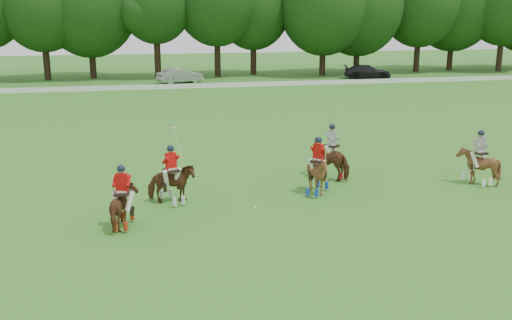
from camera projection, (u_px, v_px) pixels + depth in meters
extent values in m
plane|color=#296E1F|center=(250.00, 239.00, 17.38)|extent=(180.00, 180.00, 0.00)
cylinder|color=black|center=(46.00, 58.00, 60.20)|extent=(0.70, 0.70, 4.64)
ellipsoid|color=black|center=(41.00, 3.00, 58.82)|extent=(8.80, 8.80, 10.13)
cylinder|color=black|center=(92.00, 58.00, 62.20)|extent=(0.70, 0.70, 4.31)
ellipsoid|color=black|center=(88.00, 0.00, 60.69)|extent=(10.67, 10.67, 12.27)
cylinder|color=black|center=(157.00, 54.00, 62.13)|extent=(0.70, 0.70, 5.24)
ellipsoid|color=black|center=(155.00, 0.00, 60.75)|extent=(8.06, 8.06, 9.26)
cylinder|color=black|center=(217.00, 53.00, 63.79)|extent=(0.70, 0.70, 5.19)
cylinder|color=black|center=(253.00, 55.00, 66.12)|extent=(0.70, 0.70, 4.48)
ellipsoid|color=black|center=(253.00, 6.00, 64.78)|extent=(8.60, 8.60, 9.89)
cylinder|color=black|center=(322.00, 57.00, 65.10)|extent=(0.70, 0.70, 4.21)
ellipsoid|color=black|center=(324.00, 3.00, 63.65)|extent=(10.11, 10.11, 11.63)
cylinder|color=black|center=(357.00, 56.00, 67.39)|extent=(0.70, 0.70, 4.07)
ellipsoid|color=black|center=(359.00, 4.00, 65.93)|extent=(10.46, 10.46, 12.03)
cylinder|color=black|center=(417.00, 52.00, 69.19)|extent=(0.70, 0.70, 4.79)
ellipsoid|color=black|center=(420.00, 1.00, 67.73)|extent=(9.47, 9.47, 10.89)
cylinder|color=black|center=(450.00, 52.00, 71.85)|extent=(0.70, 0.70, 4.44)
ellipsoid|color=black|center=(455.00, 0.00, 70.31)|extent=(10.84, 10.84, 12.47)
cylinder|color=black|center=(500.00, 51.00, 69.82)|extent=(0.70, 0.70, 4.86)
ellipsoid|color=black|center=(505.00, 2.00, 68.40)|extent=(8.94, 8.94, 10.28)
cube|color=white|center=(165.00, 87.00, 53.27)|extent=(120.00, 0.10, 0.44)
imported|color=#97989C|center=(180.00, 76.00, 57.79)|extent=(4.88, 3.07, 1.52)
imported|color=black|center=(367.00, 72.00, 62.13)|extent=(5.44, 3.31, 1.47)
imported|color=#513015|center=(123.00, 208.00, 18.20)|extent=(1.06, 1.71, 1.34)
cube|color=black|center=(122.00, 193.00, 18.08)|extent=(0.55, 0.64, 0.08)
cylinder|color=tan|center=(113.00, 195.00, 18.10)|extent=(0.08, 0.21, 1.29)
imported|color=#513015|center=(172.00, 184.00, 20.59)|extent=(1.77, 1.66, 1.43)
cube|color=black|center=(171.00, 170.00, 20.46)|extent=(0.62, 0.68, 0.08)
cylinder|color=tan|center=(178.00, 144.00, 20.41)|extent=(0.32, 0.72, 1.08)
imported|color=#513015|center=(318.00, 175.00, 21.63)|extent=(1.82, 1.84, 1.52)
cube|color=black|center=(318.00, 161.00, 21.50)|extent=(0.69, 0.71, 0.08)
cylinder|color=tan|center=(326.00, 164.00, 21.39)|extent=(0.16, 0.18, 1.29)
imported|color=#513015|center=(331.00, 159.00, 23.78)|extent=(1.90, 2.00, 1.60)
cube|color=black|center=(332.00, 146.00, 23.63)|extent=(0.70, 0.71, 0.08)
cylinder|color=tan|center=(329.00, 125.00, 23.17)|extent=(0.53, 0.60, 1.08)
imported|color=#513015|center=(478.00, 166.00, 22.93)|extent=(1.44, 1.56, 1.51)
cube|color=black|center=(479.00, 153.00, 22.79)|extent=(0.53, 0.63, 0.08)
cylinder|color=tan|center=(473.00, 155.00, 22.70)|extent=(0.07, 0.21, 1.29)
sphere|color=white|center=(256.00, 208.00, 20.11)|extent=(0.09, 0.09, 0.09)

